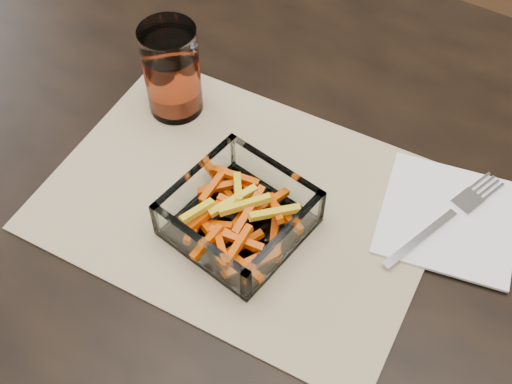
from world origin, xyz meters
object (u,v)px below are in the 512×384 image
at_px(glass_bowl, 239,216).
at_px(dining_table, 351,254).
at_px(fork, 448,217).
at_px(tumbler, 172,73).

bearing_deg(glass_bowl, dining_table, 39.13).
distance_m(dining_table, fork, 0.14).
bearing_deg(dining_table, glass_bowl, -140.87).
bearing_deg(glass_bowl, fork, 34.10).
distance_m(tumbler, fork, 0.38).
distance_m(dining_table, tumbler, 0.32).
distance_m(glass_bowl, tumbler, 0.22).
xyz_separation_m(dining_table, tumbler, (-0.29, 0.03, 0.15)).
xyz_separation_m(glass_bowl, fork, (0.20, 0.14, -0.02)).
height_order(glass_bowl, fork, glass_bowl).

